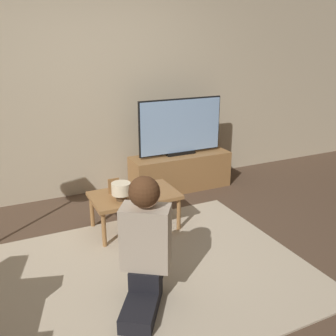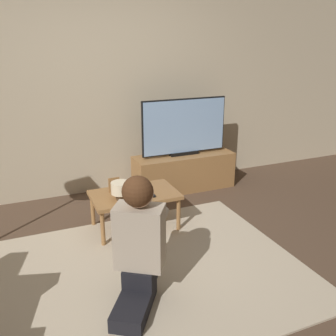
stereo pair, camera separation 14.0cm
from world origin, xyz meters
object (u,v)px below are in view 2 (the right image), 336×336
at_px(tv, 184,127).
at_px(person_kneeling, 139,239).
at_px(coffee_table, 135,197).
at_px(table_lamp, 121,189).

distance_m(tv, person_kneeling, 2.19).
bearing_deg(coffee_table, tv, 40.77).
bearing_deg(coffee_table, person_kneeling, -106.22).
distance_m(person_kneeling, table_lamp, 0.96).
bearing_deg(tv, coffee_table, -139.23).
height_order(person_kneeling, table_lamp, person_kneeling).
relative_size(coffee_table, table_lamp, 4.64).
height_order(coffee_table, table_lamp, table_lamp).
bearing_deg(coffee_table, table_lamp, -150.97).
bearing_deg(table_lamp, person_kneeling, -98.50).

